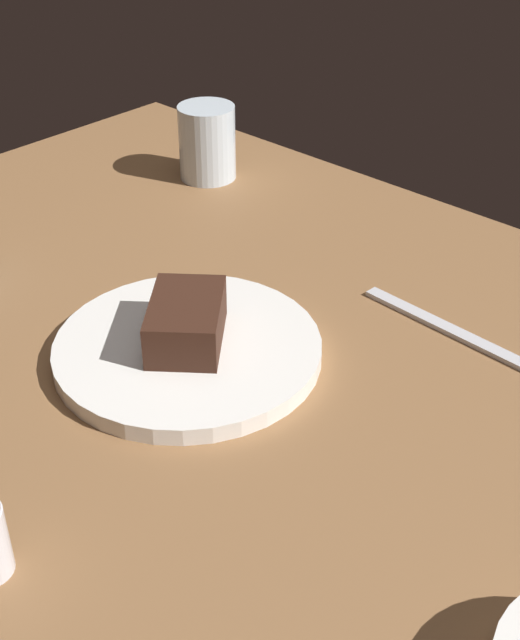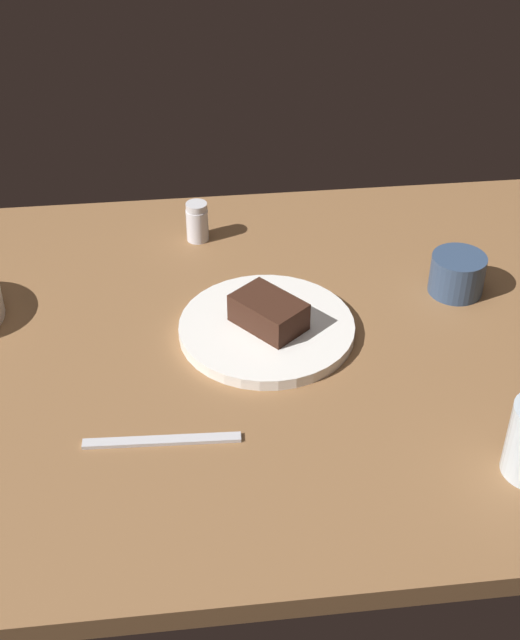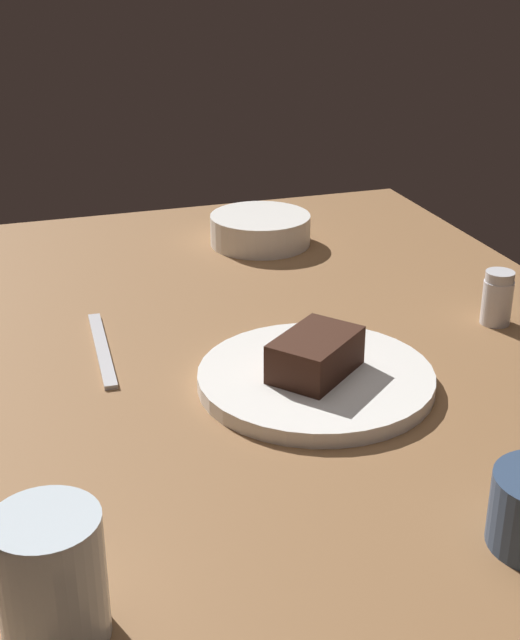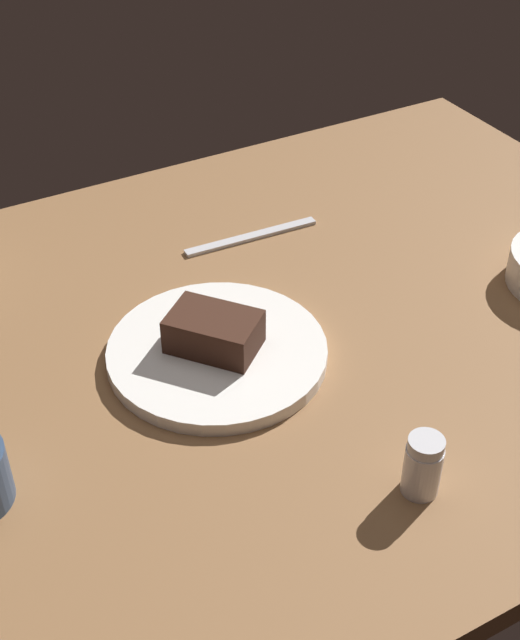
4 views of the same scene
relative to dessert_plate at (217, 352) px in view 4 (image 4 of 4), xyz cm
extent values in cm
cube|color=brown|center=(6.09, 1.64, -2.31)|extent=(120.00, 84.00, 3.00)
cylinder|color=white|center=(0.00, 0.00, 0.00)|extent=(24.55, 24.55, 1.63)
cube|color=#381E14|center=(-0.22, 0.19, 2.90)|extent=(11.12, 11.58, 4.18)
cylinder|color=silver|center=(8.10, -26.27, 1.88)|extent=(3.59, 3.59, 5.39)
cylinder|color=silver|center=(8.10, -26.27, 5.17)|extent=(3.41, 3.41, 1.20)
cube|color=silver|center=(15.09, 19.86, -0.56)|extent=(19.05, 2.36, 0.50)
camera|label=1|loc=(48.92, -43.02, 46.07)|focal=48.78mm
camera|label=2|loc=(11.92, 94.94, 73.03)|focal=48.47mm
camera|label=3|loc=(-74.76, 30.39, 42.71)|focal=49.32mm
camera|label=4|loc=(-31.54, -67.00, 62.48)|focal=48.85mm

